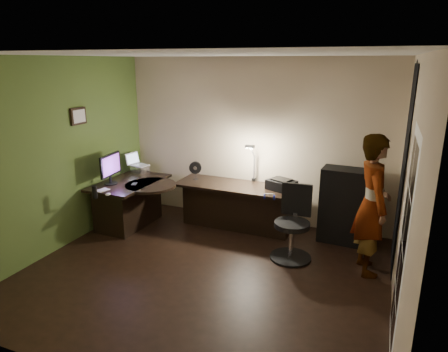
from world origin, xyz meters
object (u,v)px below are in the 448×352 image
at_px(desk_right, 236,207).
at_px(office_chair, 292,224).
at_px(monitor, 110,173).
at_px(desk_left, 131,203).
at_px(person, 372,205).
at_px(cabinet, 346,206).

xyz_separation_m(desk_right, office_chair, (1.08, -0.71, 0.14)).
relative_size(monitor, office_chair, 0.52).
xyz_separation_m(desk_left, monitor, (-0.19, -0.22, 0.55)).
distance_m(desk_left, monitor, 0.63).
relative_size(desk_left, person, 0.72).
relative_size(cabinet, person, 0.63).
height_order(desk_right, cabinet, cabinet).
bearing_deg(cabinet, office_chair, -123.20).
height_order(desk_right, office_chair, office_chair).
height_order(desk_right, person, person).
relative_size(office_chair, person, 0.56).
bearing_deg(desk_left, desk_right, 20.33).
distance_m(desk_left, desk_right, 1.73).
xyz_separation_m(desk_right, person, (2.05, -0.65, 0.54)).
bearing_deg(cabinet, desk_right, -172.35).
relative_size(desk_left, office_chair, 1.28).
xyz_separation_m(office_chair, person, (0.98, 0.06, 0.39)).
bearing_deg(office_chair, desk_left, 176.06).
distance_m(cabinet, office_chair, 1.04).
xyz_separation_m(desk_left, person, (3.70, -0.10, 0.52)).
distance_m(cabinet, person, 0.92).
relative_size(desk_right, cabinet, 1.72).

